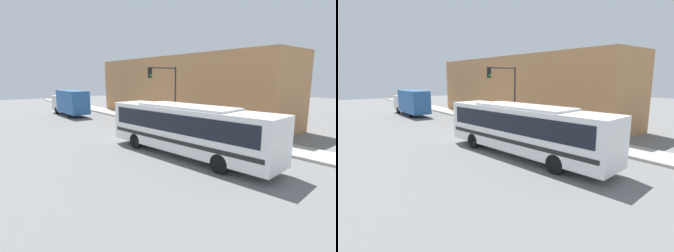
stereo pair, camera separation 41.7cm
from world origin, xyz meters
TOP-DOWN VIEW (x-y plane):
  - ground_plane at (0.00, 0.00)m, footprint 120.00×120.00m
  - sidewalk at (5.90, 20.00)m, footprint 2.80×70.00m
  - building_facade at (10.30, 15.02)m, footprint 6.00×28.04m
  - city_bus at (-0.31, 2.73)m, footprint 3.54×12.25m
  - delivery_truck at (0.56, 25.92)m, footprint 2.21×8.45m
  - fire_hydrant at (5.10, 3.15)m, footprint 0.26×0.36m
  - traffic_light_pole at (4.18, 10.13)m, footprint 3.28×0.35m
  - parking_meter at (5.10, 7.99)m, footprint 0.14×0.14m
  - pedestrian_near_corner at (6.32, 9.09)m, footprint 0.34×0.34m

SIDE VIEW (x-z plane):
  - ground_plane at x=0.00m, z-range 0.00..0.00m
  - sidewalk at x=5.90m, z-range 0.00..0.17m
  - fire_hydrant at x=5.10m, z-range 0.17..0.95m
  - parking_meter at x=5.10m, z-range 0.40..1.66m
  - pedestrian_near_corner at x=6.32m, z-range 0.19..1.92m
  - delivery_truck at x=0.56m, z-range 0.13..3.44m
  - city_bus at x=-0.31m, z-range 0.27..3.52m
  - building_facade at x=10.30m, z-range 0.00..7.33m
  - traffic_light_pole at x=4.18m, z-range 1.22..7.01m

